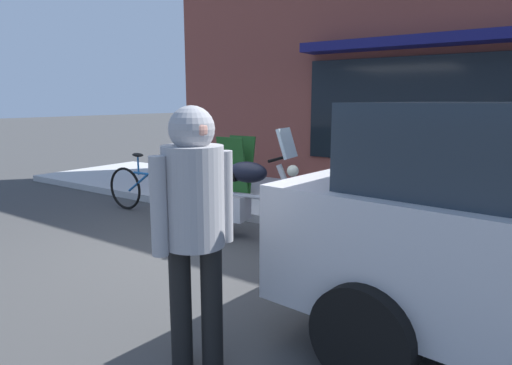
{
  "coord_description": "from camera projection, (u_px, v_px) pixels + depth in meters",
  "views": [
    {
      "loc": [
        3.41,
        -3.94,
        1.74
      ],
      "look_at": [
        0.23,
        0.63,
        0.7
      ],
      "focal_mm": 31.29,
      "sensor_mm": 36.0,
      "label": 1
    }
  ],
  "objects": [
    {
      "name": "touring_motorcycle",
      "position": [
        227.0,
        189.0,
        5.72
      ],
      "size": [
        2.19,
        0.64,
        1.41
      ],
      "color": "black",
      "rests_on": "ground_plane"
    },
    {
      "name": "ground_plane",
      "position": [
        211.0,
        245.0,
        5.41
      ],
      "size": [
        80.0,
        80.0,
        0.0
      ],
      "primitive_type": "plane",
      "color": "#3D3D3D"
    },
    {
      "name": "parked_bicycle",
      "position": [
        147.0,
        190.0,
        6.85
      ],
      "size": [
        1.68,
        0.48,
        0.93
      ],
      "color": "black",
      "rests_on": "ground_plane"
    },
    {
      "name": "pedestrian_walking",
      "position": [
        194.0,
        210.0,
        2.75
      ],
      "size": [
        0.48,
        0.54,
        1.71
      ],
      "color": "black",
      "rests_on": "ground_plane"
    },
    {
      "name": "sandwich_board_sign",
      "position": [
        236.0,
        165.0,
        7.79
      ],
      "size": [
        0.55,
        0.42,
        0.99
      ],
      "color": "#1E511E",
      "rests_on": "sidewalk_curb"
    }
  ]
}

